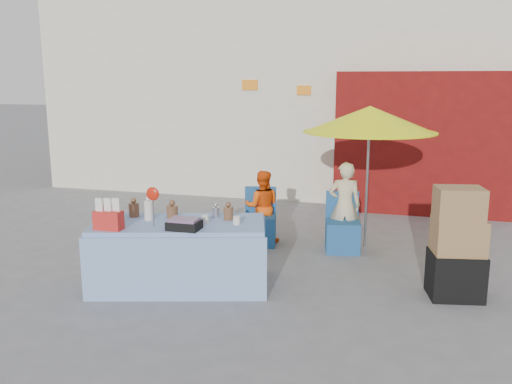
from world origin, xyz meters
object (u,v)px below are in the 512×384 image
(chair_left, at_px, (260,228))
(chair_right, at_px, (342,234))
(market_table, at_px, (179,253))
(vendor_orange, at_px, (262,206))
(umbrella, at_px, (370,120))
(vendor_beige, at_px, (345,206))
(box_stack, at_px, (457,247))

(chair_left, bearing_deg, chair_right, -11.12)
(market_table, bearing_deg, chair_left, 59.82)
(market_table, xyz_separation_m, vendor_orange, (0.50, 2.04, 0.15))
(market_table, distance_m, umbrella, 3.34)
(vendor_beige, bearing_deg, market_table, 38.32)
(vendor_beige, bearing_deg, vendor_orange, -11.12)
(vendor_orange, bearing_deg, box_stack, 139.38)
(vendor_orange, bearing_deg, chair_left, 77.59)
(chair_left, relative_size, umbrella, 0.41)
(chair_right, xyz_separation_m, umbrella, (0.30, 0.28, 1.64))
(chair_right, height_order, vendor_orange, vendor_orange)
(vendor_beige, distance_m, umbrella, 1.29)
(chair_right, xyz_separation_m, vendor_orange, (-1.25, 0.13, 0.30))
(vendor_beige, distance_m, box_stack, 2.09)
(chair_right, relative_size, vendor_orange, 0.77)
(chair_right, height_order, box_stack, box_stack)
(vendor_orange, relative_size, vendor_beige, 0.86)
(vendor_orange, height_order, umbrella, umbrella)
(umbrella, bearing_deg, chair_left, -169.62)
(vendor_orange, relative_size, box_stack, 0.86)
(vendor_orange, distance_m, box_stack, 3.09)
(market_table, bearing_deg, umbrella, 31.26)
(vendor_beige, height_order, box_stack, vendor_beige)
(chair_left, distance_m, vendor_orange, 0.33)
(market_table, height_order, vendor_orange, market_table)
(chair_right, bearing_deg, chair_left, 168.88)
(chair_right, relative_size, vendor_beige, 0.66)
(chair_left, xyz_separation_m, vendor_orange, (0.00, 0.13, 0.30))
(vendor_beige, relative_size, box_stack, 1.00)
(vendor_beige, bearing_deg, umbrella, -164.55)
(chair_right, xyz_separation_m, vendor_beige, (0.00, 0.13, 0.39))
(market_table, xyz_separation_m, umbrella, (2.05, 2.19, 1.48))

